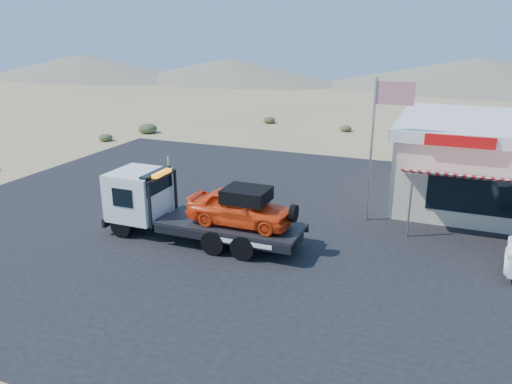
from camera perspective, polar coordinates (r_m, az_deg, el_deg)
ground at (r=19.22m, az=-3.93°, el=-5.89°), size 120.00×120.00×0.00m
asphalt_lot at (r=21.11m, az=4.53°, el=-3.60°), size 32.00×24.00×0.02m
tow_truck at (r=19.13m, az=-6.76°, el=-1.61°), size 7.72×2.29×2.58m
flagpole at (r=20.84m, az=13.81°, el=6.43°), size 1.55×0.10×6.00m
desert_scrub at (r=34.16m, az=-18.39°, el=4.57°), size 21.79×31.83×0.78m
distant_hills at (r=73.26m, az=8.20°, el=13.40°), size 126.00×48.00×4.20m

